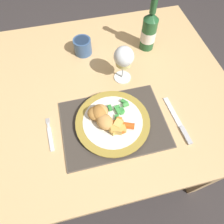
% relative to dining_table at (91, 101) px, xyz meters
% --- Properties ---
extents(ground_plane, '(6.00, 6.00, 0.00)m').
position_rel_dining_table_xyz_m(ground_plane, '(0.00, 0.00, -0.64)').
color(ground_plane, '#383333').
extents(dining_table, '(1.17, 0.90, 0.74)m').
position_rel_dining_table_xyz_m(dining_table, '(0.00, 0.00, 0.00)').
color(dining_table, tan).
rests_on(dining_table, ground).
extents(placemat, '(0.38, 0.28, 0.01)m').
position_rel_dining_table_xyz_m(placemat, '(0.06, -0.18, 0.10)').
color(placemat, brown).
rests_on(placemat, dining_table).
extents(dinner_plate, '(0.27, 0.27, 0.02)m').
position_rel_dining_table_xyz_m(dinner_plate, '(0.06, -0.18, 0.11)').
color(dinner_plate, white).
rests_on(dinner_plate, placemat).
extents(breaded_croquettes, '(0.10, 0.12, 0.05)m').
position_rel_dining_table_xyz_m(breaded_croquettes, '(0.01, -0.16, 0.14)').
color(breaded_croquettes, '#A87033').
rests_on(breaded_croquettes, dinner_plate).
extents(green_beans_pile, '(0.08, 0.10, 0.02)m').
position_rel_dining_table_xyz_m(green_beans_pile, '(0.09, -0.15, 0.13)').
color(green_beans_pile, green).
rests_on(green_beans_pile, dinner_plate).
extents(glazed_carrots, '(0.08, 0.06, 0.02)m').
position_rel_dining_table_xyz_m(glazed_carrots, '(0.08, -0.21, 0.13)').
color(glazed_carrots, '#CC5119').
rests_on(glazed_carrots, dinner_plate).
extents(fork, '(0.02, 0.13, 0.01)m').
position_rel_dining_table_xyz_m(fork, '(-0.17, -0.18, 0.10)').
color(fork, silver).
rests_on(fork, dining_table).
extents(table_knife, '(0.03, 0.20, 0.01)m').
position_rel_dining_table_xyz_m(table_knife, '(0.29, -0.24, 0.10)').
color(table_knife, silver).
rests_on(table_knife, dining_table).
extents(wine_glass, '(0.08, 0.08, 0.16)m').
position_rel_dining_table_xyz_m(wine_glass, '(0.15, 0.02, 0.21)').
color(wine_glass, silver).
rests_on(wine_glass, dining_table).
extents(bottle, '(0.07, 0.07, 0.24)m').
position_rel_dining_table_xyz_m(bottle, '(0.31, 0.18, 0.18)').
color(bottle, '#23562D').
rests_on(bottle, dining_table).
extents(roast_potatoes, '(0.06, 0.05, 0.03)m').
position_rel_dining_table_xyz_m(roast_potatoes, '(0.06, -0.22, 0.14)').
color(roast_potatoes, gold).
rests_on(roast_potatoes, dinner_plate).
extents(drinking_cup, '(0.08, 0.08, 0.07)m').
position_rel_dining_table_xyz_m(drinking_cup, '(0.01, 0.21, 0.13)').
color(drinking_cup, '#385684').
rests_on(drinking_cup, dining_table).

